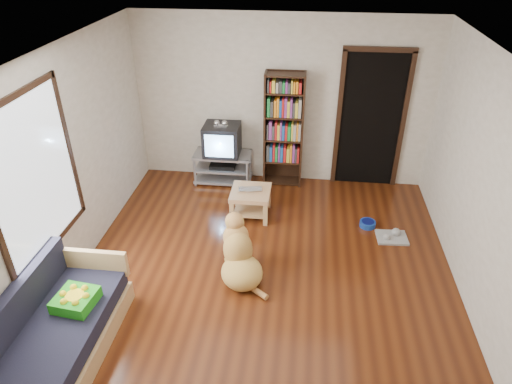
# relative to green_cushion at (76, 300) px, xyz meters

# --- Properties ---
(ground) EXTENTS (5.00, 5.00, 0.00)m
(ground) POSITION_rel_green_cushion_xyz_m (1.75, 1.09, -0.48)
(ground) COLOR #51230D
(ground) RESTS_ON ground
(ceiling) EXTENTS (5.00, 5.00, 0.00)m
(ceiling) POSITION_rel_green_cushion_xyz_m (1.75, 1.09, 2.12)
(ceiling) COLOR white
(ceiling) RESTS_ON ground
(wall_back) EXTENTS (4.50, 0.00, 4.50)m
(wall_back) POSITION_rel_green_cushion_xyz_m (1.75, 3.59, 0.82)
(wall_back) COLOR beige
(wall_back) RESTS_ON ground
(wall_left) EXTENTS (0.00, 5.00, 5.00)m
(wall_left) POSITION_rel_green_cushion_xyz_m (-0.50, 1.09, 0.82)
(wall_left) COLOR beige
(wall_left) RESTS_ON ground
(wall_right) EXTENTS (0.00, 5.00, 5.00)m
(wall_right) POSITION_rel_green_cushion_xyz_m (4.00, 1.09, 0.82)
(wall_right) COLOR beige
(wall_right) RESTS_ON ground
(green_cushion) EXTENTS (0.40, 0.40, 0.12)m
(green_cushion) POSITION_rel_green_cushion_xyz_m (0.00, 0.00, 0.00)
(green_cushion) COLOR #229C1C
(green_cushion) RESTS_ON sofa
(laptop) EXTENTS (0.36, 0.26, 0.03)m
(laptop) POSITION_rel_green_cushion_xyz_m (1.42, 2.38, -0.07)
(laptop) COLOR silver
(laptop) RESTS_ON coffee_table
(dog_bowl) EXTENTS (0.22, 0.22, 0.08)m
(dog_bowl) POSITION_rel_green_cushion_xyz_m (3.07, 2.31, -0.44)
(dog_bowl) COLOR navy
(dog_bowl) RESTS_ON ground
(grey_rag) EXTENTS (0.42, 0.34, 0.03)m
(grey_rag) POSITION_rel_green_cushion_xyz_m (3.37, 2.06, -0.47)
(grey_rag) COLOR #9C9C9C
(grey_rag) RESTS_ON ground
(window) EXTENTS (0.03, 1.46, 1.70)m
(window) POSITION_rel_green_cushion_xyz_m (-0.48, 0.59, 1.02)
(window) COLOR white
(window) RESTS_ON wall_left
(doorway) EXTENTS (1.03, 0.05, 2.19)m
(doorway) POSITION_rel_green_cushion_xyz_m (3.10, 3.57, 0.64)
(doorway) COLOR black
(doorway) RESTS_ON wall_back
(tv_stand) EXTENTS (0.90, 0.45, 0.50)m
(tv_stand) POSITION_rel_green_cushion_xyz_m (0.85, 3.34, -0.21)
(tv_stand) COLOR #99999E
(tv_stand) RESTS_ON ground
(crt_tv) EXTENTS (0.55, 0.52, 0.58)m
(crt_tv) POSITION_rel_green_cushion_xyz_m (0.85, 3.36, 0.26)
(crt_tv) COLOR black
(crt_tv) RESTS_ON tv_stand
(bookshelf) EXTENTS (0.60, 0.30, 1.80)m
(bookshelf) POSITION_rel_green_cushion_xyz_m (1.80, 3.44, 0.52)
(bookshelf) COLOR black
(bookshelf) RESTS_ON ground
(sofa) EXTENTS (0.80, 1.80, 0.80)m
(sofa) POSITION_rel_green_cushion_xyz_m (-0.12, -0.29, -0.22)
(sofa) COLOR tan
(sofa) RESTS_ON ground
(coffee_table) EXTENTS (0.55, 0.55, 0.40)m
(coffee_table) POSITION_rel_green_cushion_xyz_m (1.42, 2.41, -0.20)
(coffee_table) COLOR tan
(coffee_table) RESTS_ON ground
(dog) EXTENTS (0.66, 0.87, 0.78)m
(dog) POSITION_rel_green_cushion_xyz_m (1.45, 1.09, -0.20)
(dog) COLOR tan
(dog) RESTS_ON ground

